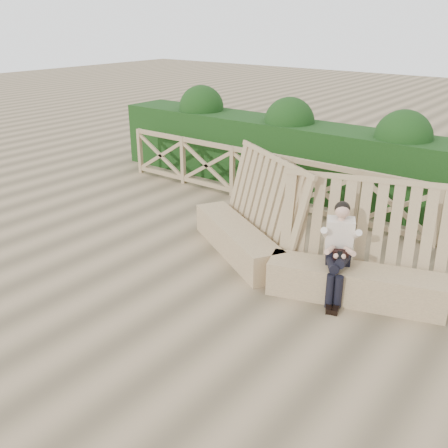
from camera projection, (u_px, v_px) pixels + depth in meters
The scene contains 5 objects.
ground at pixel (205, 290), 7.17m from camera, with size 60.00×60.00×0.00m, color brown.
bench at pixel (294, 248), 7.50m from camera, with size 4.49×1.83×1.62m.
woman at pixel (339, 247), 6.72m from camera, with size 0.56×0.82×1.37m.
guardrail at pixel (322, 191), 9.51m from camera, with size 10.10×0.09×1.10m.
hedge at pixel (350, 167), 10.31m from camera, with size 12.00×1.20×1.50m, color black.
Camera 1 is at (4.04, -4.78, 3.64)m, focal length 40.00 mm.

